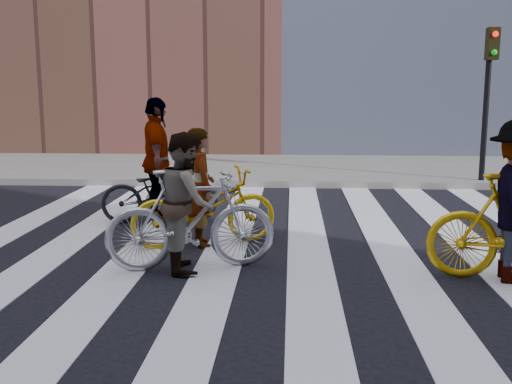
# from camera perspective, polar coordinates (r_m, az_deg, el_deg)

# --- Properties ---
(ground) EXTENTS (100.00, 100.00, 0.00)m
(ground) POSITION_cam_1_polar(r_m,az_deg,el_deg) (7.91, 1.04, -5.64)
(ground) COLOR black
(ground) RESTS_ON ground
(sidewalk_far) EXTENTS (100.00, 5.00, 0.15)m
(sidewalk_far) POSITION_cam_1_polar(r_m,az_deg,el_deg) (15.25, 2.22, 2.23)
(sidewalk_far) COLOR gray
(sidewalk_far) RESTS_ON ground
(zebra_crosswalk) EXTENTS (8.25, 10.00, 0.01)m
(zebra_crosswalk) POSITION_cam_1_polar(r_m,az_deg,el_deg) (7.91, 1.04, -5.59)
(zebra_crosswalk) COLOR white
(zebra_crosswalk) RESTS_ON ground
(traffic_signal) EXTENTS (0.22, 0.42, 3.33)m
(traffic_signal) POSITION_cam_1_polar(r_m,az_deg,el_deg) (13.56, 21.30, 9.95)
(traffic_signal) COLOR black
(traffic_signal) RESTS_ON ground
(bike_yellow_left) EXTENTS (2.11, 1.39, 1.05)m
(bike_yellow_left) POSITION_cam_1_polar(r_m,az_deg,el_deg) (8.11, -4.93, -1.47)
(bike_yellow_left) COLOR #E6B80C
(bike_yellow_left) RESTS_ON ground
(bike_silver_mid) EXTENTS (2.07, 1.03, 1.20)m
(bike_silver_mid) POSITION_cam_1_polar(r_m,az_deg,el_deg) (7.03, -6.23, -2.64)
(bike_silver_mid) COLOR silver
(bike_silver_mid) RESTS_ON ground
(bike_dark_rear) EXTENTS (1.96, 1.11, 0.98)m
(bike_dark_rear) POSITION_cam_1_polar(r_m,az_deg,el_deg) (9.63, -9.05, 0.04)
(bike_dark_rear) COLOR black
(bike_dark_rear) RESTS_ON ground
(rider_left) EXTENTS (0.57, 0.68, 1.59)m
(rider_left) POSITION_cam_1_polar(r_m,az_deg,el_deg) (8.07, -5.31, 0.44)
(rider_left) COLOR slate
(rider_left) RESTS_ON ground
(rider_mid) EXTENTS (0.79, 0.92, 1.62)m
(rider_mid) POSITION_cam_1_polar(r_m,az_deg,el_deg) (7.00, -6.66, -0.92)
(rider_mid) COLOR slate
(rider_mid) RESTS_ON ground
(rider_rear) EXTENTS (0.77, 1.24, 1.97)m
(rider_rear) POSITION_cam_1_polar(r_m,az_deg,el_deg) (9.56, -9.43, 2.99)
(rider_rear) COLOR slate
(rider_rear) RESTS_ON ground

